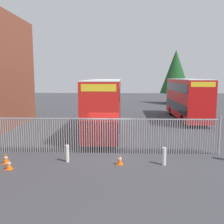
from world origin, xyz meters
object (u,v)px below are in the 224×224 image
object	(u,v)px
bollard_near_left	(67,153)
traffic_cone_by_gate	(6,158)
traffic_cone_near_kerb	(9,164)
traffic_cone_mid_forecourt	(120,160)
bollard_center_front	(164,156)
double_decker_bus_near_gate	(105,104)
double_decker_bus_behind_fence_left	(187,97)

from	to	relation	value
bollard_near_left	traffic_cone_by_gate	bearing A→B (deg)	-172.96
bollard_near_left	traffic_cone_near_kerb	bearing A→B (deg)	-154.36
traffic_cone_by_gate	traffic_cone_mid_forecourt	size ratio (longest dim) A/B	1.00
bollard_near_left	bollard_center_front	distance (m)	5.25
double_decker_bus_near_gate	double_decker_bus_behind_fence_left	distance (m)	11.15
bollard_center_front	traffic_cone_by_gate	xyz separation A→B (m)	(-8.51, -0.10, -0.19)
double_decker_bus_near_gate	traffic_cone_mid_forecourt	bearing A→B (deg)	-80.17
traffic_cone_mid_forecourt	traffic_cone_near_kerb	bearing A→B (deg)	-170.48
traffic_cone_mid_forecourt	traffic_cone_near_kerb	size ratio (longest dim) A/B	1.00
double_decker_bus_behind_fence_left	traffic_cone_near_kerb	size ratio (longest dim) A/B	18.32
double_decker_bus_near_gate	bollard_center_front	distance (m)	8.59
traffic_cone_near_kerb	traffic_cone_mid_forecourt	bearing A→B (deg)	9.52
double_decker_bus_behind_fence_left	traffic_cone_by_gate	distance (m)	20.07
traffic_cone_near_kerb	double_decker_bus_behind_fence_left	bearing A→B (deg)	51.02
traffic_cone_by_gate	traffic_cone_mid_forecourt	bearing A→B (deg)	0.43
double_decker_bus_near_gate	traffic_cone_mid_forecourt	size ratio (longest dim) A/B	18.32
double_decker_bus_behind_fence_left	bollard_center_front	world-z (taller)	double_decker_bus_behind_fence_left
traffic_cone_near_kerb	bollard_center_front	bearing A→B (deg)	7.09
traffic_cone_mid_forecourt	double_decker_bus_near_gate	bearing A→B (deg)	99.83
double_decker_bus_near_gate	traffic_cone_mid_forecourt	distance (m)	7.97
double_decker_bus_behind_fence_left	double_decker_bus_near_gate	bearing A→B (deg)	-139.45
bollard_center_front	traffic_cone_by_gate	size ratio (longest dim) A/B	1.61
traffic_cone_by_gate	traffic_cone_near_kerb	bearing A→B (deg)	-57.63
double_decker_bus_behind_fence_left	traffic_cone_by_gate	size ratio (longest dim) A/B	18.32
bollard_near_left	traffic_cone_mid_forecourt	distance (m)	2.92
traffic_cone_near_kerb	bollard_near_left	bearing A→B (deg)	25.64
double_decker_bus_near_gate	bollard_near_left	xyz separation A→B (m)	(-1.58, -7.21, -1.95)
bollard_center_front	double_decker_bus_behind_fence_left	bearing A→B (deg)	71.96
double_decker_bus_near_gate	traffic_cone_near_kerb	world-z (taller)	double_decker_bus_near_gate
bollard_center_front	bollard_near_left	bearing A→B (deg)	176.65
traffic_cone_near_kerb	traffic_cone_by_gate	bearing A→B (deg)	122.37
double_decker_bus_behind_fence_left	traffic_cone_mid_forecourt	world-z (taller)	double_decker_bus_behind_fence_left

